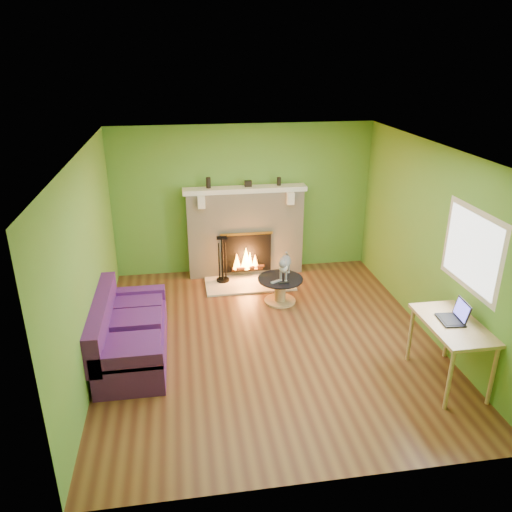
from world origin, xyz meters
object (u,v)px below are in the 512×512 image
Objects in this scene: sofa at (128,334)px; desk at (453,330)px; coffee_table at (280,288)px; cat at (285,265)px.

sofa is 1.70× the size of desk.
sofa is 2.56× the size of coffee_table.
cat reaches higher than desk.
desk is at bearing -56.19° from coffee_table.
desk is at bearing -16.69° from sofa.
sofa is at bearing -152.06° from coffee_table.
desk is at bearing -38.04° from cat.
desk is (3.81, -1.14, 0.38)m from sofa.
coffee_table is 0.38m from cat.
sofa is at bearing 163.31° from desk.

